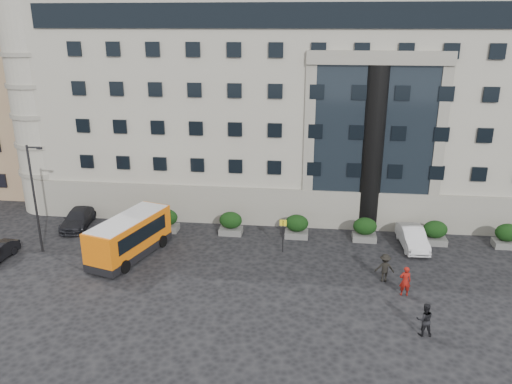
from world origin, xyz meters
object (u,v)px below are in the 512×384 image
street_lamp (35,195)px  parked_car_d (116,188)px  hedge_f (507,236)px  hedge_d (365,229)px  white_taxi (412,238)px  pedestrian_c (385,268)px  hedge_e (435,232)px  hedge_c (297,226)px  bus_stop_sign (283,230)px  parked_car_c (78,218)px  minibus (129,235)px  red_truck (68,170)px  hedge_a (167,220)px  pedestrian_a (405,281)px  hedge_b (231,223)px  pedestrian_b (425,319)px

street_lamp → parked_car_d: 13.54m
parked_car_d → hedge_f: bearing=-12.2°
hedge_d → hedge_f: 10.40m
white_taxi → pedestrian_c: size_ratio=2.41×
hedge_d → hedge_e: same height
hedge_c → white_taxi: bearing=-5.3°
bus_stop_sign → parked_car_c: (-17.00, 2.87, -1.03)m
bus_stop_sign → street_lamp: bearing=-173.5°
minibus → parked_car_c: (-6.23, 4.84, -0.91)m
minibus → red_truck: 19.64m
red_truck → white_taxi: (32.50, -11.42, -0.78)m
hedge_a → pedestrian_a: size_ratio=0.95×
hedge_b → white_taxi: size_ratio=0.40×
hedge_a → hedge_e: (20.80, 0.00, 0.00)m
hedge_b → street_lamp: (-13.14, -4.80, 3.44)m
hedge_a → parked_car_c: hedge_a is taller
minibus → red_truck: bearing=145.1°
hedge_c → pedestrian_a: pedestrian_a is taller
street_lamp → pedestrian_c: (24.26, -1.56, -3.41)m
hedge_b → minibus: (-6.47, -4.77, 0.69)m
hedge_d → parked_car_c: bearing=179.8°
minibus → hedge_a: bearing=91.8°
parked_car_d → pedestrian_b: size_ratio=2.38×
hedge_b → hedge_d: bearing=0.0°
parked_car_c → pedestrian_a: pedestrian_a is taller
hedge_c → parked_car_c: bearing=179.8°
hedge_a → minibus: minibus is taller
pedestrian_b → pedestrian_c: bearing=-79.8°
hedge_e → street_lamp: street_lamp is taller
bus_stop_sign → pedestrian_a: (7.83, -5.21, -0.76)m
hedge_e → hedge_f: (5.20, 0.00, 0.00)m
hedge_d → red_truck: size_ratio=0.32×
hedge_f → pedestrian_c: 11.58m
hedge_f → minibus: bearing=-170.1°
minibus → pedestrian_b: (18.96, -7.33, -0.68)m
red_truck → street_lamp: bearing=-66.3°
hedge_a → street_lamp: bearing=-148.8°
parked_car_d → parked_car_c: bearing=-88.4°
hedge_d → street_lamp: 24.27m
hedge_f → red_truck: 40.88m
hedge_e → pedestrian_c: size_ratio=0.97×
hedge_e → parked_car_c: (-28.30, 0.07, -0.22)m
hedge_e → parked_car_c: size_ratio=0.38×
hedge_c → pedestrian_a: bearing=-49.1°
hedge_d → pedestrian_c: (0.72, -6.36, 0.02)m
red_truck → parked_car_c: bearing=-56.5°
hedge_d → hedge_f: size_ratio=1.00×
pedestrian_a → bus_stop_sign: bearing=-37.7°
bus_stop_sign → white_taxi: bearing=11.8°
street_lamp → hedge_c: bearing=14.7°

